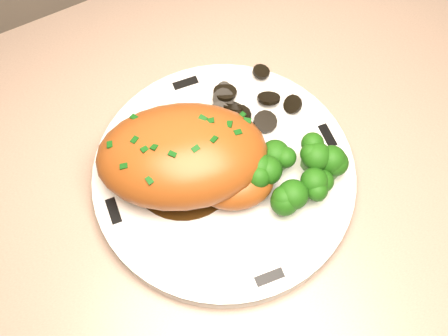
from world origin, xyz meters
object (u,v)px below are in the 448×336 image
plate (224,176)px  broccoli_florets (299,171)px  counter (421,200)px  chicken_breast (188,158)px

plate → broccoli_florets: 0.08m
counter → plate: size_ratio=8.65×
broccoli_florets → chicken_breast: bearing=147.2°
counter → broccoli_florets: counter is taller
chicken_breast → broccoli_florets: size_ratio=2.07×
counter → plate: (-0.42, 0.02, 0.49)m
plate → chicken_breast: chicken_breast is taller
chicken_breast → broccoli_florets: 0.11m
plate → broccoli_florets: size_ratio=2.81×
plate → broccoli_florets: bearing=-35.3°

